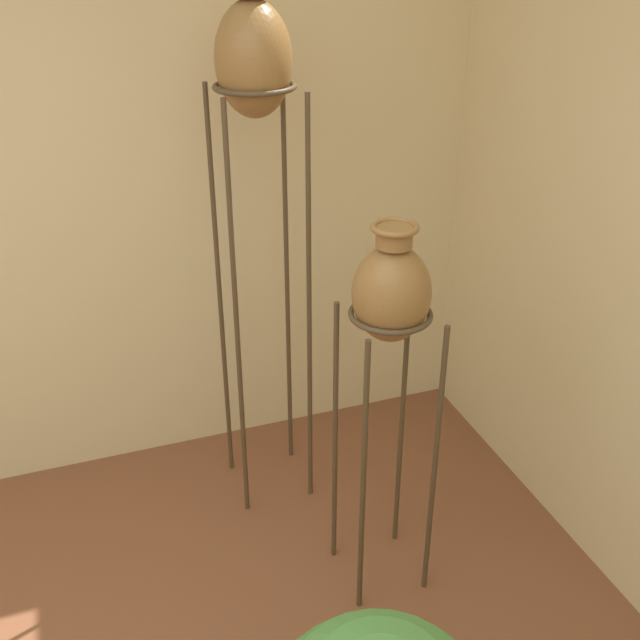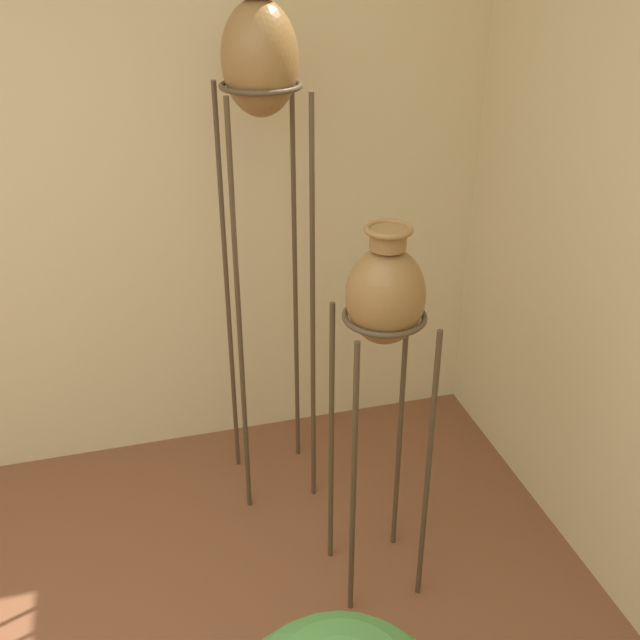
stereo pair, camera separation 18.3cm
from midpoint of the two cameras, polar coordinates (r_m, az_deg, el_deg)
name	(u,v)px [view 1 (the left image)]	position (r m, az deg, el deg)	size (l,w,h in m)	color
vase_stand_tall	(254,80)	(2.80, -6.99, 17.65)	(0.32, 0.32, 2.16)	#473823
vase_stand_medium	(391,304)	(2.45, 3.30, 1.18)	(0.30, 0.30, 1.48)	#473823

